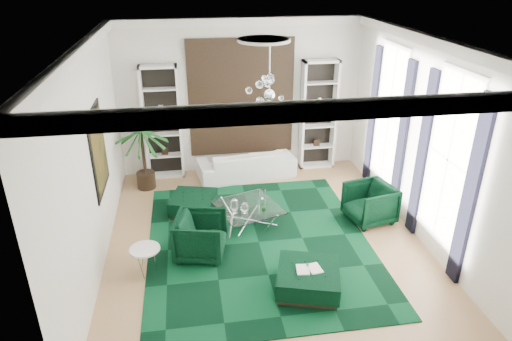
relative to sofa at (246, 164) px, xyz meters
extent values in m
cube|color=tan|center=(-0.04, -2.94, -0.36)|extent=(6.00, 7.00, 0.02)
cube|color=white|center=(-0.04, -2.94, 3.46)|extent=(6.00, 7.00, 0.02)
cube|color=silver|center=(-0.04, 0.57, 1.55)|extent=(6.00, 0.02, 3.80)
cube|color=silver|center=(-0.04, -6.45, 1.55)|extent=(6.00, 0.02, 3.80)
cube|color=silver|center=(-3.05, -2.94, 1.55)|extent=(0.02, 7.00, 3.80)
cube|color=silver|center=(2.97, -2.94, 1.55)|extent=(0.02, 7.00, 3.80)
cylinder|color=white|center=(-0.04, -2.64, 3.42)|extent=(0.90, 0.90, 0.05)
cube|color=black|center=(-0.04, 0.52, 1.55)|extent=(2.50, 0.06, 2.80)
cube|color=black|center=(-3.01, -2.34, 1.50)|extent=(0.04, 1.30, 1.60)
cube|color=white|center=(2.95, -3.84, 1.55)|extent=(0.03, 1.10, 2.90)
cube|color=black|center=(2.91, -4.62, 1.30)|extent=(0.07, 0.30, 3.25)
cube|color=black|center=(2.91, -3.06, 1.30)|extent=(0.07, 0.30, 3.25)
cube|color=white|center=(2.95, -1.44, 1.55)|extent=(0.03, 1.10, 2.90)
cube|color=black|center=(2.91, -2.22, 1.30)|extent=(0.07, 0.30, 3.25)
cube|color=black|center=(2.91, -0.66, 1.30)|extent=(0.07, 0.30, 3.25)
cube|color=black|center=(-0.18, -3.01, -0.34)|extent=(4.20, 5.00, 0.02)
imported|color=white|center=(0.00, 0.00, 0.00)|extent=(2.50, 1.27, 0.70)
imported|color=black|center=(-1.29, -3.23, 0.06)|extent=(1.06, 1.05, 0.81)
imported|color=black|center=(2.23, -2.54, 0.06)|extent=(1.06, 1.04, 0.81)
cube|color=black|center=(-1.37, -1.62, -0.15)|extent=(1.10, 1.10, 0.40)
cube|color=black|center=(0.40, -4.49, -0.15)|extent=(1.24, 1.24, 0.40)
cube|color=white|center=(0.40, -4.49, 0.07)|extent=(0.42, 0.28, 0.03)
cylinder|color=white|center=(-2.26, -3.63, -0.10)|extent=(0.56, 0.56, 0.50)
imported|color=#19591E|center=(0.02, -2.53, 0.18)|extent=(0.14, 0.11, 0.24)
camera|label=1|loc=(-1.40, -10.35, 4.63)|focal=32.00mm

